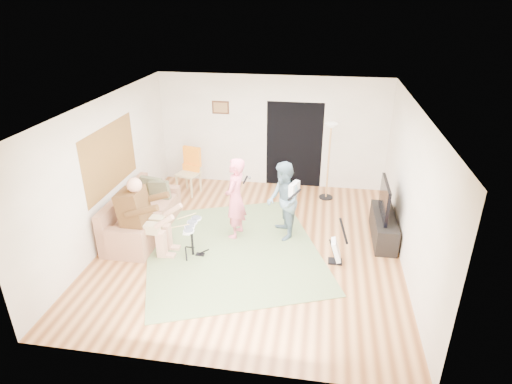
% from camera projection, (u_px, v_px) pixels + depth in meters
% --- Properties ---
extents(floor, '(6.00, 6.00, 0.00)m').
position_uv_depth(floor, '(251.00, 245.00, 8.18)').
color(floor, brown).
rests_on(floor, ground).
extents(walls, '(5.50, 6.00, 2.70)m').
position_uv_depth(walls, '(251.00, 180.00, 7.62)').
color(walls, silver).
rests_on(walls, floor).
extents(ceiling, '(6.00, 6.00, 0.00)m').
position_uv_depth(ceiling, '(250.00, 105.00, 7.05)').
color(ceiling, white).
rests_on(ceiling, walls).
extents(window_blinds, '(0.00, 2.05, 2.05)m').
position_uv_depth(window_blinds, '(110.00, 158.00, 8.11)').
color(window_blinds, olive).
rests_on(window_blinds, walls).
extents(doorway, '(2.10, 0.00, 2.10)m').
position_uv_depth(doorway, '(294.00, 145.00, 10.34)').
color(doorway, black).
rests_on(doorway, walls).
extents(picture_frame, '(0.42, 0.03, 0.32)m').
position_uv_depth(picture_frame, '(221.00, 107.00, 10.24)').
color(picture_frame, '#3F2314').
rests_on(picture_frame, walls).
extents(area_rug, '(4.17, 4.41, 0.02)m').
position_uv_depth(area_rug, '(232.00, 249.00, 8.04)').
color(area_rug, '#5E7245').
rests_on(area_rug, floor).
extents(sofa, '(0.87, 2.12, 0.86)m').
position_uv_depth(sofa, '(139.00, 219.00, 8.52)').
color(sofa, '#9D6B4E').
rests_on(sofa, floor).
extents(drummer, '(0.96, 0.54, 1.47)m').
position_uv_depth(drummer, '(146.00, 224.00, 7.76)').
color(drummer, '#4E3116').
rests_on(drummer, sofa).
extents(drum_kit, '(0.37, 0.65, 0.67)m').
position_uv_depth(drum_kit, '(192.00, 241.00, 7.75)').
color(drum_kit, black).
rests_on(drum_kit, floor).
extents(singer, '(0.49, 0.65, 1.62)m').
position_uv_depth(singer, '(235.00, 198.00, 8.18)').
color(singer, '#E16178').
rests_on(singer, floor).
extents(microphone, '(0.06, 0.06, 0.24)m').
position_uv_depth(microphone, '(245.00, 180.00, 7.99)').
color(microphone, black).
rests_on(microphone, singer).
extents(guitarist, '(0.79, 0.90, 1.55)m').
position_uv_depth(guitarist, '(283.00, 201.00, 8.16)').
color(guitarist, slate).
rests_on(guitarist, floor).
extents(guitar_held, '(0.33, 0.60, 0.26)m').
position_uv_depth(guitar_held, '(294.00, 189.00, 8.02)').
color(guitar_held, white).
rests_on(guitar_held, guitarist).
extents(guitar_spare, '(0.32, 0.29, 0.90)m').
position_uv_depth(guitar_spare, '(337.00, 250.00, 7.55)').
color(guitar_spare, black).
rests_on(guitar_spare, floor).
extents(torchiere_lamp, '(0.32, 0.32, 1.80)m').
position_uv_depth(torchiere_lamp, '(330.00, 148.00, 9.58)').
color(torchiere_lamp, black).
rests_on(torchiere_lamp, floor).
extents(dining_chair, '(0.58, 0.60, 1.11)m').
position_uv_depth(dining_chair, '(189.00, 177.00, 10.21)').
color(dining_chair, tan).
rests_on(dining_chair, floor).
extents(tv_cabinet, '(0.40, 1.40, 0.50)m').
position_uv_depth(tv_cabinet, '(383.00, 227.00, 8.31)').
color(tv_cabinet, black).
rests_on(tv_cabinet, floor).
extents(television, '(0.06, 1.01, 0.68)m').
position_uv_depth(television, '(385.00, 199.00, 8.07)').
color(television, black).
rests_on(television, tv_cabinet).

